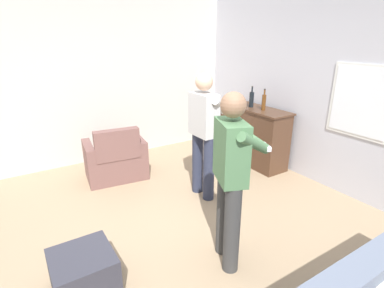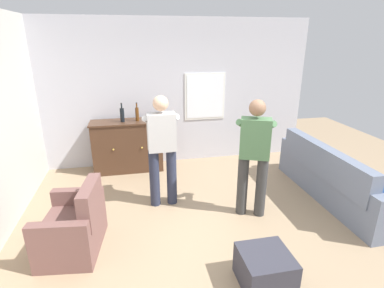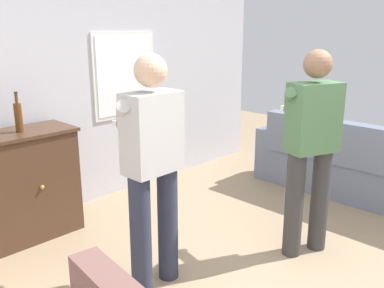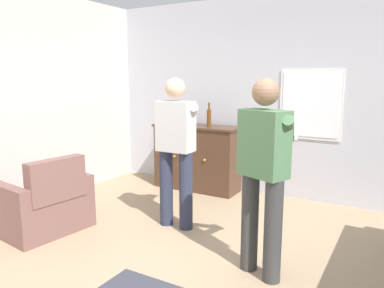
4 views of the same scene
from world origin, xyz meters
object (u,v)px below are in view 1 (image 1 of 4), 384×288
Objects in this scene: ottoman at (84,273)px; person_standing_right at (231,174)px; sideboard_cabinet at (253,135)px; bottle_wine_green at (251,99)px; bottle_liquor_amber at (264,102)px; person_standing_left at (204,131)px; armchair at (116,161)px.

person_standing_right is (0.37, 1.29, 0.75)m from ottoman.
bottle_wine_green reaches higher than sideboard_cabinet.
bottle_liquor_amber is at bearing -5.23° from sideboard_cabinet.
person_standing_right reaches higher than bottle_wine_green.
bottle_liquor_amber reaches higher than sideboard_cabinet.
person_standing_left reaches higher than bottle_liquor_amber.
bottle_wine_green is (0.59, 2.19, 0.82)m from armchair.
sideboard_cabinet is at bearing 110.40° from person_standing_left.
person_standing_right is at bearing -48.14° from sideboard_cabinet.
ottoman is at bearing -105.81° from person_standing_right.
armchair is 0.57× the size of person_standing_right.
ottoman is (1.41, -3.17, -0.93)m from bottle_wine_green.
armchair is 2.23m from ottoman.
person_standing_left reaches higher than armchair.
bottle_liquor_amber is 2.43m from person_standing_right.
sideboard_cabinet reaches higher than ottoman.
bottle_wine_green reaches higher than armchair.
bottle_wine_green is 3.59m from ottoman.
armchair reaches higher than ottoman.
bottle_liquor_amber reaches higher than ottoman.
sideboard_cabinet is at bearing 174.77° from bottle_liquor_amber.
person_standing_right is at bearing 7.53° from armchair.
person_standing_left reaches higher than sideboard_cabinet.
bottle_wine_green is at bearing -150.23° from sideboard_cabinet.
person_standing_left is (0.30, -1.36, -0.17)m from bottle_liquor_amber.
sideboard_cabinet is 0.62m from bottle_wine_green.
bottle_wine_green is (-0.06, -0.03, 0.62)m from sideboard_cabinet.
armchair is 2.73× the size of bottle_wine_green.
person_standing_left is 1.32m from person_standing_right.
person_standing_right is at bearing 74.19° from ottoman.
armchair is at bearing -111.14° from bottle_liquor_amber.
person_standing_left is at bearing -66.99° from bottle_wine_green.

